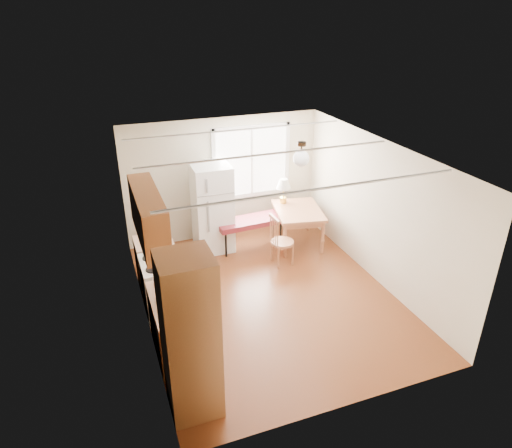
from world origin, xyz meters
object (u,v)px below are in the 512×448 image
dining_table (298,214)px  chair (278,238)px  bench (250,222)px  refrigerator (212,208)px

dining_table → chair: bearing=-125.5°
chair → bench: bearing=104.7°
bench → chair: 0.84m
refrigerator → dining_table: size_ratio=1.30×
bench → refrigerator: bearing=156.1°
refrigerator → chair: size_ratio=1.77×
dining_table → chair: chair is taller
refrigerator → chair: refrigerator is taller
dining_table → refrigerator: bearing=178.5°
chair → dining_table: bearing=40.2°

